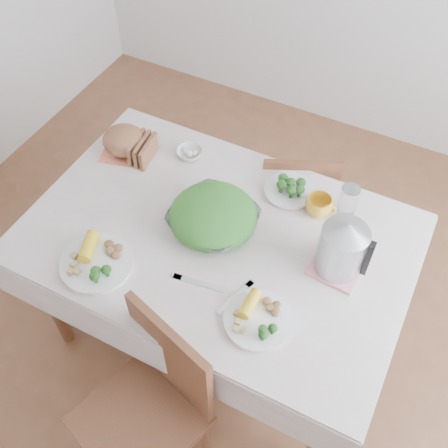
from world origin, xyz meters
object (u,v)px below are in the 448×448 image
at_px(salad_bowl, 213,220).
at_px(dinner_plate_left, 97,264).
at_px(dining_table, 218,287).
at_px(dinner_plate_right, 258,320).
at_px(chair_near, 139,418).
at_px(yellow_mug, 319,206).
at_px(chair_far, 294,187).
at_px(electric_kettle, 342,248).

xyz_separation_m(salad_bowl, dinner_plate_left, (-0.30, -0.37, -0.03)).
relative_size(dining_table, dinner_plate_right, 5.77).
relative_size(chair_near, salad_bowl, 2.75).
bearing_deg(salad_bowl, dinner_plate_right, -42.24).
height_order(dinner_plate_left, yellow_mug, yellow_mug).
xyz_separation_m(chair_far, dinner_plate_left, (-0.43, -0.98, 0.31)).
distance_m(salad_bowl, dinner_plate_right, 0.46).
xyz_separation_m(dining_table, dinner_plate_right, (0.30, -0.27, 0.40)).
height_order(chair_near, yellow_mug, chair_near).
distance_m(chair_near, yellow_mug, 1.06).
distance_m(dining_table, dinner_plate_right, 0.57).
xyz_separation_m(chair_near, yellow_mug, (0.28, 0.96, 0.34)).
xyz_separation_m(salad_bowl, yellow_mug, (0.34, 0.26, 0.00)).
height_order(dining_table, chair_near, chair_near).
distance_m(chair_near, dinner_plate_left, 0.58).
relative_size(dining_table, chair_far, 1.75).
height_order(dining_table, salad_bowl, salad_bowl).
bearing_deg(chair_far, yellow_mug, 96.14).
bearing_deg(chair_near, dinner_plate_left, 153.56).
height_order(salad_bowl, electric_kettle, electric_kettle).
bearing_deg(electric_kettle, chair_far, 108.00).
relative_size(salad_bowl, dinner_plate_left, 1.18).
height_order(chair_near, salad_bowl, chair_near).
relative_size(salad_bowl, yellow_mug, 3.03).
xyz_separation_m(dining_table, electric_kettle, (0.47, 0.07, 0.51)).
relative_size(chair_far, electric_kettle, 3.33).
xyz_separation_m(dinner_plate_left, dinner_plate_right, (0.64, 0.06, 0.00)).
distance_m(dining_table, chair_far, 0.66).
bearing_deg(yellow_mug, dinner_plate_left, -136.00).
bearing_deg(electric_kettle, dining_table, 173.28).
height_order(chair_near, chair_far, chair_near).
relative_size(dinner_plate_right, yellow_mug, 2.26).
bearing_deg(chair_far, dinner_plate_right, 77.88).
xyz_separation_m(dinner_plate_right, electric_kettle, (0.17, 0.34, 0.11)).
bearing_deg(dinner_plate_right, dining_table, 137.95).
relative_size(dining_table, dinner_plate_left, 5.05).
relative_size(dining_table, electric_kettle, 5.81).
bearing_deg(dining_table, yellow_mug, 42.97).
bearing_deg(salad_bowl, chair_near, -85.06).
height_order(chair_near, electric_kettle, electric_kettle).
xyz_separation_m(chair_far, yellow_mug, (0.22, -0.36, 0.34)).
relative_size(salad_bowl, electric_kettle, 1.35).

